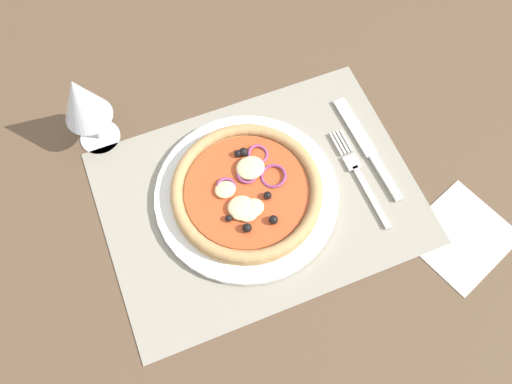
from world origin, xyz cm
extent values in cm
cube|color=brown|center=(0.00, 0.00, -1.20)|extent=(190.00, 140.00, 2.40)
cube|color=gray|center=(0.00, 0.00, 0.20)|extent=(47.26, 34.79, 0.40)
cylinder|color=silver|center=(-1.76, 0.71, 0.91)|extent=(28.02, 28.02, 1.03)
cylinder|color=tan|center=(-1.76, 0.71, 1.93)|extent=(22.78, 22.78, 1.00)
torus|color=tan|center=(-1.76, 0.71, 2.79)|extent=(22.76, 22.76, 1.80)
cylinder|color=#C64C23|center=(-1.76, 0.71, 2.58)|extent=(18.68, 18.68, 0.30)
ellipsoid|color=beige|center=(-3.67, -2.32, 3.25)|extent=(3.48, 3.13, 1.04)
ellipsoid|color=beige|center=(-3.61, -1.77, 3.32)|extent=(3.93, 3.54, 1.18)
ellipsoid|color=beige|center=(0.16, 3.65, 3.38)|extent=(4.37, 3.94, 1.31)
ellipsoid|color=beige|center=(-4.76, 1.72, 3.20)|extent=(3.15, 2.83, 0.94)
ellipsoid|color=beige|center=(-2.01, -2.53, 3.22)|extent=(3.29, 2.96, 0.99)
ellipsoid|color=beige|center=(-3.00, -2.99, 3.20)|extent=(3.12, 2.81, 0.94)
sphere|color=black|center=(-3.96, -5.20, 3.42)|extent=(1.38, 1.38, 1.38)
sphere|color=black|center=(0.69, -1.54, 3.34)|extent=(1.22, 1.22, 1.22)
sphere|color=black|center=(0.46, 6.55, 3.42)|extent=(1.39, 1.39, 1.39)
sphere|color=black|center=(-0.85, 6.66, 3.32)|extent=(1.18, 1.18, 1.18)
sphere|color=black|center=(-0.33, -5.44, 3.41)|extent=(1.37, 1.37, 1.37)
sphere|color=black|center=(-5.88, -2.78, 3.25)|extent=(1.04, 1.04, 1.04)
torus|color=#8E3D75|center=(-0.82, 2.97, 2.98)|extent=(3.22, 3.19, 1.01)
torus|color=#8E3D75|center=(2.02, 5.62, 2.98)|extent=(3.31, 3.26, 1.26)
torus|color=#8E3D75|center=(2.80, 1.26, 2.98)|extent=(4.00, 3.98, 0.92)
torus|color=#8E3D75|center=(-4.40, 2.21, 2.98)|extent=(3.11, 3.04, 1.32)
cube|color=silver|center=(15.84, -6.39, 0.62)|extent=(1.07, 11.17, 0.44)
cube|color=silver|center=(15.73, 0.45, 0.62)|extent=(2.24, 2.55, 0.44)
cube|color=silver|center=(16.58, 3.88, 0.62)|extent=(0.39, 4.32, 0.44)
cube|color=silver|center=(15.98, 3.87, 0.62)|extent=(0.39, 4.32, 0.44)
cube|color=silver|center=(15.38, 3.86, 0.62)|extent=(0.39, 4.32, 0.44)
cube|color=silver|center=(14.78, 3.85, 0.62)|extent=(0.39, 4.32, 0.44)
cube|color=silver|center=(19.42, -4.35, 0.71)|extent=(1.63, 8.44, 0.62)
cube|color=silver|center=(19.02, 5.64, 0.62)|extent=(2.45, 11.67, 0.44)
cylinder|color=silver|center=(-19.98, 19.45, 0.20)|extent=(6.40, 6.40, 0.40)
cylinder|color=silver|center=(-19.98, 19.45, 3.40)|extent=(0.80, 0.80, 6.00)
cone|color=silver|center=(-19.98, 19.45, 10.65)|extent=(7.20, 7.20, 8.50)
cone|color=red|center=(-19.98, 19.45, 9.96)|extent=(5.50, 5.50, 6.31)
cube|color=silver|center=(25.52, -16.98, 0.18)|extent=(17.29, 16.46, 0.36)
camera|label=1|loc=(-12.68, -30.66, 73.73)|focal=36.93mm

